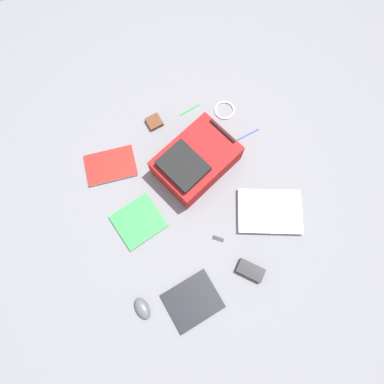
% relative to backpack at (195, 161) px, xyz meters
% --- Properties ---
extents(ground_plane, '(3.51, 3.51, 0.00)m').
position_rel_backpack_xyz_m(ground_plane, '(0.16, -0.08, -0.08)').
color(ground_plane, slate).
extents(backpack, '(0.39, 0.47, 0.19)m').
position_rel_backpack_xyz_m(backpack, '(0.00, 0.00, 0.00)').
color(backpack, maroon).
rests_on(backpack, ground_plane).
extents(laptop, '(0.37, 0.41, 0.03)m').
position_rel_backpack_xyz_m(laptop, '(0.41, 0.22, -0.07)').
color(laptop, '#929296').
rests_on(laptop, ground_plane).
extents(book_blue, '(0.24, 0.25, 0.02)m').
position_rel_backpack_xyz_m(book_blue, '(0.13, -0.41, -0.07)').
color(book_blue, silver).
rests_on(book_blue, ground_plane).
extents(book_comic, '(0.22, 0.26, 0.01)m').
position_rel_backpack_xyz_m(book_comic, '(0.61, -0.35, -0.07)').
color(book_comic, silver).
rests_on(book_comic, ground_plane).
extents(book_red, '(0.24, 0.31, 0.02)m').
position_rel_backpack_xyz_m(book_red, '(-0.22, -0.40, -0.07)').
color(book_red, silver).
rests_on(book_red, ground_plane).
extents(computer_mouse, '(0.11, 0.07, 0.04)m').
position_rel_backpack_xyz_m(computer_mouse, '(0.52, -0.58, -0.06)').
color(computer_mouse, '#4C4C51').
rests_on(computer_mouse, ground_plane).
extents(cable_coil, '(0.12, 0.12, 0.01)m').
position_rel_backpack_xyz_m(cable_coil, '(-0.22, 0.32, -0.08)').
color(cable_coil, silver).
rests_on(cable_coil, ground_plane).
extents(power_brick, '(0.15, 0.14, 0.03)m').
position_rel_backpack_xyz_m(power_brick, '(0.62, -0.03, -0.06)').
color(power_brick, black).
rests_on(power_brick, ground_plane).
extents(pen_black, '(0.01, 0.14, 0.01)m').
position_rel_backpack_xyz_m(pen_black, '(-0.02, 0.35, -0.08)').
color(pen_black, '#1933B2').
rests_on(pen_black, ground_plane).
extents(pen_blue, '(0.02, 0.13, 0.01)m').
position_rel_backpack_xyz_m(pen_blue, '(-0.32, 0.14, -0.08)').
color(pen_blue, '#198C33').
rests_on(pen_blue, ground_plane).
extents(earbud_pouch, '(0.08, 0.08, 0.03)m').
position_rel_backpack_xyz_m(earbud_pouch, '(-0.34, -0.07, -0.07)').
color(earbud_pouch, '#59331E').
rests_on(earbud_pouch, ground_plane).
extents(usb_stick, '(0.06, 0.05, 0.01)m').
position_rel_backpack_xyz_m(usb_stick, '(0.41, -0.09, -0.08)').
color(usb_stick, black).
rests_on(usb_stick, ground_plane).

